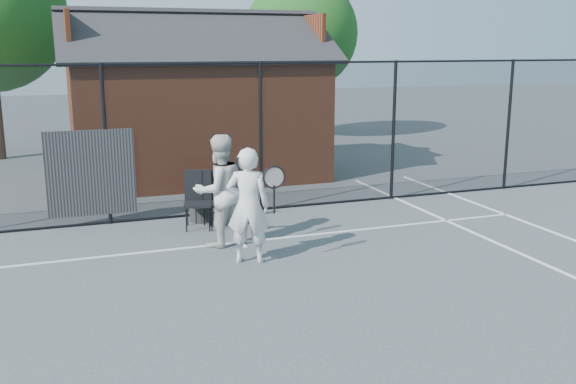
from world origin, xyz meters
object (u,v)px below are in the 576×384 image
object	(u,v)px
player_back	(219,191)
waste_bin	(201,204)
chair_left	(218,200)
player_front	(248,205)
chair_right	(198,201)
clubhouse	(195,114)

from	to	relation	value
player_back	waste_bin	world-z (taller)	player_back
player_back	chair_left	world-z (taller)	player_back
player_front	chair_right	bearing A→B (deg)	99.39
clubhouse	player_back	world-z (taller)	clubhouse
player_back	waste_bin	bearing A→B (deg)	89.38
player_front	waste_bin	world-z (taller)	player_front
clubhouse	waste_bin	bearing A→B (deg)	-100.78
clubhouse	chair_left	xyz separation A→B (m)	(-0.63, -4.90, -1.10)
chair_left	player_back	bearing A→B (deg)	-108.74
player_back	waste_bin	xyz separation A→B (m)	(0.02, 1.60, -0.61)
clubhouse	player_back	xyz separation A→B (m)	(-0.86, -6.00, -0.66)
chair_left	chair_right	world-z (taller)	chair_right
clubhouse	player_front	xyz separation A→B (m)	(-0.65, -7.01, -0.70)
player_back	chair_left	xyz separation A→B (m)	(0.23, 1.10, -0.43)
player_front	player_back	xyz separation A→B (m)	(-0.20, 1.01, 0.04)
clubhouse	chair_left	world-z (taller)	clubhouse
player_front	waste_bin	xyz separation A→B (m)	(-0.19, 2.61, -0.58)
chair_right	player_front	bearing A→B (deg)	-66.24
player_front	chair_left	world-z (taller)	player_front
player_front	waste_bin	size ratio (longest dim) A/B	2.72
waste_bin	chair_right	bearing A→B (deg)	-107.98
chair_left	player_front	bearing A→B (deg)	-97.66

